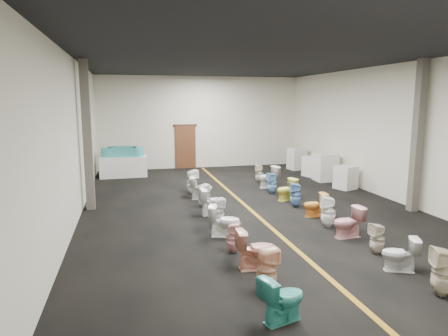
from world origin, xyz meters
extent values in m
plane|color=black|center=(0.00, 0.00, 0.00)|extent=(16.00, 16.00, 0.00)
plane|color=black|center=(0.00, 0.00, 4.50)|extent=(16.00, 16.00, 0.00)
plane|color=beige|center=(0.00, 8.00, 2.25)|extent=(10.00, 0.00, 10.00)
plane|color=beige|center=(-5.00, 0.00, 2.25)|extent=(0.00, 16.00, 16.00)
plane|color=beige|center=(5.00, 0.00, 2.25)|extent=(0.00, 16.00, 16.00)
cube|color=#9C6C16|center=(0.00, 0.00, 0.00)|extent=(0.12, 15.60, 0.01)
cube|color=#562D19|center=(-0.80, 7.94, 1.05)|extent=(1.00, 0.10, 2.10)
cube|color=#331C11|center=(-0.80, 7.95, 2.12)|extent=(1.15, 0.08, 0.10)
cube|color=#59544C|center=(-4.75, 1.00, 2.25)|extent=(0.25, 0.25, 4.50)
cube|color=#59544C|center=(4.75, -1.50, 2.25)|extent=(0.25, 0.25, 4.50)
cube|color=white|center=(-3.81, 6.36, 0.45)|extent=(2.04, 1.07, 0.89)
cube|color=teal|center=(-3.81, 6.36, 1.05)|extent=(1.29, 0.84, 0.50)
cylinder|color=teal|center=(-4.40, 6.45, 1.05)|extent=(0.66, 0.66, 0.50)
cylinder|color=teal|center=(-3.22, 6.27, 1.05)|extent=(0.66, 0.66, 0.50)
cube|color=teal|center=(-3.81, 6.36, 1.25)|extent=(1.06, 0.61, 0.20)
cube|color=silver|center=(4.40, 1.75, 0.43)|extent=(0.88, 0.88, 0.87)
cube|color=silver|center=(4.40, 3.36, 0.57)|extent=(0.85, 0.85, 1.13)
cube|color=silver|center=(4.40, 4.40, 0.44)|extent=(0.98, 0.98, 0.89)
cube|color=silver|center=(4.40, 6.27, 0.52)|extent=(0.82, 0.82, 1.04)
imported|color=teal|center=(-1.41, -6.36, 0.37)|extent=(0.81, 0.60, 0.73)
imported|color=#E3A987|center=(-1.31, -5.39, 0.40)|extent=(0.40, 0.40, 0.79)
imported|color=#E39C82|center=(-1.20, -4.45, 0.40)|extent=(0.82, 0.51, 0.81)
imported|color=#D89A9C|center=(-1.42, -3.51, 0.34)|extent=(0.41, 0.40, 0.68)
imported|color=white|center=(-1.35, -2.41, 0.39)|extent=(0.86, 0.66, 0.77)
imported|color=silver|center=(-1.31, -1.49, 0.37)|extent=(0.40, 0.39, 0.74)
imported|color=white|center=(-1.22, -0.51, 0.40)|extent=(0.80, 0.48, 0.80)
imported|color=white|center=(-1.34, 0.46, 0.36)|extent=(0.44, 0.44, 0.73)
imported|color=silver|center=(-1.22, 1.45, 0.38)|extent=(0.84, 0.62, 0.77)
imported|color=white|center=(-1.38, 2.38, 0.43)|extent=(0.51, 0.50, 0.86)
imported|color=beige|center=(1.54, -6.25, 0.43)|extent=(0.49, 0.49, 0.85)
imported|color=silver|center=(1.49, -5.21, 0.34)|extent=(0.77, 0.61, 0.69)
imported|color=beige|center=(1.60, -4.32, 0.34)|extent=(0.33, 0.32, 0.68)
imported|color=pink|center=(1.55, -3.22, 0.38)|extent=(0.78, 0.48, 0.76)
imported|color=white|center=(1.48, -2.35, 0.42)|extent=(0.47, 0.46, 0.84)
imported|color=orange|center=(1.59, -1.38, 0.34)|extent=(0.68, 0.40, 0.69)
imported|color=#6897CD|center=(1.48, -0.26, 0.39)|extent=(0.43, 0.43, 0.78)
imported|color=#EDE454|center=(1.53, 0.61, 0.36)|extent=(0.81, 0.61, 0.73)
imported|color=#75AFDA|center=(1.41, 1.66, 0.38)|extent=(0.41, 0.40, 0.76)
imported|color=white|center=(1.63, 2.64, 0.41)|extent=(0.88, 0.60, 0.82)
imported|color=beige|center=(1.61, 3.65, 0.37)|extent=(0.41, 0.40, 0.74)
camera|label=1|loc=(-3.58, -11.57, 3.28)|focal=32.00mm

